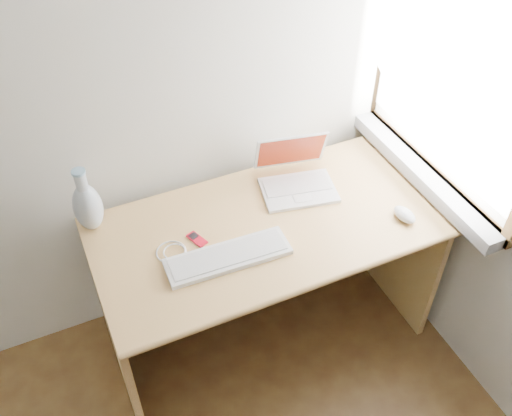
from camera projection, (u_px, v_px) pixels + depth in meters
name	position (u px, v px, depth m)	size (l,w,h in m)	color
window	(451.00, 70.00, 2.12)	(0.11, 0.99, 1.10)	white
desk	(258.00, 246.00, 2.49)	(1.40, 0.70, 0.74)	#DCB86B
laptop	(295.00, 177.00, 2.43)	(0.35, 0.32, 0.21)	white
external_keyboard	(228.00, 256.00, 2.15)	(0.48, 0.16, 0.02)	white
mouse	(405.00, 215.00, 2.30)	(0.07, 0.11, 0.04)	white
ipod	(197.00, 239.00, 2.23)	(0.07, 0.10, 0.01)	#B70C21
cable_coil	(171.00, 252.00, 2.18)	(0.12, 0.12, 0.01)	white
remote	(224.00, 260.00, 2.15)	(0.03, 0.08, 0.01)	white
vase	(88.00, 206.00, 2.20)	(0.11, 0.11, 0.29)	silver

